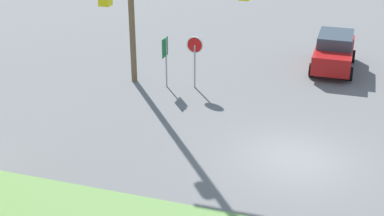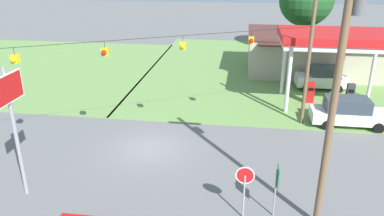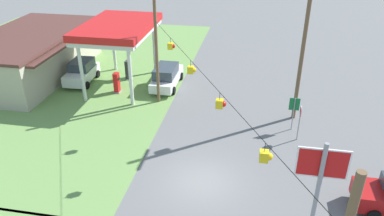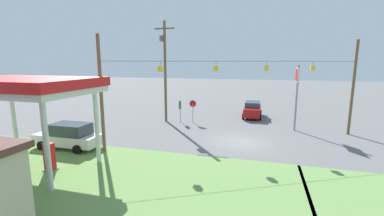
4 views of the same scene
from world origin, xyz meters
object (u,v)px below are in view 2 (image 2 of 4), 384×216
gas_station_canopy (338,40)px  fuel_pump_far (350,95)px  utility_pole_main (337,89)px  car_at_pumps_front (349,112)px  fuel_pump_near (310,94)px  stop_sign_overhead (12,108)px  stop_sign_roadside (245,181)px  car_at_pumps_rear (322,78)px  route_sign (277,182)px  gas_station_store (322,53)px

gas_station_canopy → fuel_pump_far: (1.45, -0.00, -4.18)m
utility_pole_main → car_at_pumps_front: bearing=70.8°
fuel_pump_far → utility_pole_main: 15.95m
fuel_pump_near → stop_sign_overhead: size_ratio=0.28×
gas_station_canopy → stop_sign_roadside: bearing=-113.6°
car_at_pumps_front → car_at_pumps_rear: size_ratio=1.20×
fuel_pump_near → fuel_pump_far: bearing=0.0°
fuel_pump_near → car_at_pumps_rear: 4.10m
route_sign → car_at_pumps_rear: bearing=74.4°
fuel_pump_far → stop_sign_overhead: bearing=-141.9°
gas_station_canopy → stop_sign_overhead: stop_sign_overhead is taller
stop_sign_roadside → route_sign: bearing=-167.5°
stop_sign_roadside → stop_sign_overhead: size_ratio=0.40×
car_at_pumps_front → stop_sign_roadside: 12.64m
gas_station_store → route_sign: size_ratio=5.98×
utility_pole_main → gas_station_store: bearing=80.1°
fuel_pump_near → fuel_pump_far: (2.90, 0.00, 0.00)m
gas_station_canopy → gas_station_store: gas_station_canopy is taller
stop_sign_overhead → fuel_pump_far: bearing=38.1°
car_at_pumps_rear → route_sign: bearing=71.8°
fuel_pump_far → utility_pole_main: size_ratio=0.16×
stop_sign_overhead → fuel_pump_near: bearing=43.1°
stop_sign_overhead → utility_pole_main: bearing=-1.3°
stop_sign_roadside → car_at_pumps_rear: bearing=-109.2°
gas_station_store → route_sign: gas_station_store is taller
fuel_pump_near → stop_sign_roadside: (-4.86, -14.43, 0.98)m
gas_station_canopy → fuel_pump_near: 4.43m
gas_station_canopy → route_sign: size_ratio=3.42×
gas_station_canopy → fuel_pump_far: bearing=-0.1°
fuel_pump_near → car_at_pumps_rear: bearing=68.5°
car_at_pumps_front → utility_pole_main: 12.25m
car_at_pumps_rear → stop_sign_overhead: bearing=44.6°
route_sign → stop_sign_roadside: bearing=-167.5°
utility_pole_main → gas_station_canopy: bearing=77.5°
stop_sign_roadside → fuel_pump_far: bearing=-118.3°
gas_station_store → utility_pole_main: size_ratio=1.33×
car_at_pumps_rear → car_at_pumps_front: bearing=90.7°
stop_sign_roadside → fuel_pump_near: bearing=-108.6°
fuel_pump_near → car_at_pumps_front: car_at_pumps_front is taller
stop_sign_roadside → route_sign: 1.38m
gas_station_canopy → utility_pole_main: size_ratio=0.76×
gas_station_store → car_at_pumps_front: (-0.40, -12.86, -0.99)m
gas_station_store → fuel_pump_far: bearing=-86.4°
fuel_pump_near → stop_sign_roadside: size_ratio=0.70×
gas_station_store → stop_sign_roadside: size_ratio=5.74×
gas_station_canopy → utility_pole_main: utility_pole_main is taller
gas_station_canopy → route_sign: (-4.97, -14.13, -3.31)m
stop_sign_overhead → route_sign: (11.54, -0.06, -2.69)m
gas_station_store → fuel_pump_far: 9.14m
gas_station_store → stop_sign_overhead: stop_sign_overhead is taller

